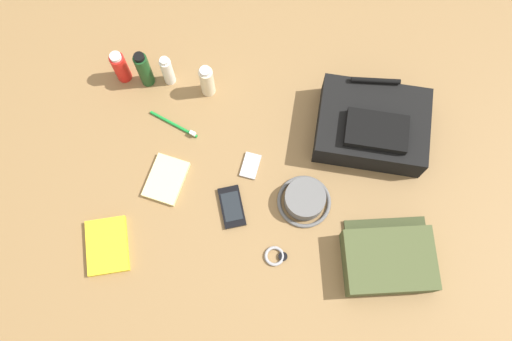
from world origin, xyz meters
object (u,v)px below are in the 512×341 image
shampoo_bottle (144,69)px  toothpaste_tube (167,71)px  bucket_hat (305,200)px  backpack (372,126)px  sunscreen_spray (120,67)px  toiletry_pouch (388,260)px  wristwatch (276,256)px  notepad (166,179)px  lotion_bottle (207,81)px  toothbrush (176,125)px  media_player (250,166)px  cell_phone (232,207)px  paperback_novel (107,246)px

shampoo_bottle → toothpaste_tube: size_ratio=1.20×
bucket_hat → shampoo_bottle: shampoo_bottle is taller
backpack → sunscreen_spray: (-0.84, 0.16, 0.01)m
toiletry_pouch → wristwatch: size_ratio=4.02×
toiletry_pouch → sunscreen_spray: sunscreen_spray is taller
toothpaste_tube → wristwatch: size_ratio=1.93×
toothpaste_tube → notepad: (0.03, -0.36, -0.06)m
toothpaste_tube → wristwatch: 0.70m
lotion_bottle → toothbrush: size_ratio=0.85×
toothpaste_tube → media_player: toothpaste_tube is taller
cell_phone → notepad: size_ratio=0.97×
toothbrush → bucket_hat: bearing=-28.6°
shampoo_bottle → paperback_novel: size_ratio=0.85×
notepad → paperback_novel: bearing=-109.9°
backpack → notepad: bearing=-162.7°
backpack → cell_phone: backpack is taller
cell_phone → sunscreen_spray: bearing=132.3°
toiletry_pouch → backpack: bearing=96.5°
paperback_novel → cell_phone: 0.40m
sunscreen_spray → media_player: size_ratio=1.50×
cell_phone → toothbrush: bearing=127.5°
toiletry_pouch → media_player: size_ratio=3.07×
wristwatch → toiletry_pouch: bearing=0.7°
toothpaste_tube → toothbrush: 0.18m
cell_phone → media_player: (0.05, 0.14, -0.00)m
bucket_hat → sunscreen_spray: sunscreen_spray is taller
sunscreen_spray → toothbrush: (0.20, -0.17, -0.06)m
backpack → media_player: (-0.38, -0.14, -0.05)m
media_player → toiletry_pouch: bearing=-33.2°
notepad → toothpaste_tube: bearing=109.2°
toothpaste_tube → paperback_novel: 0.60m
shampoo_bottle → wristwatch: shampoo_bottle is taller
toothpaste_tube → paperback_novel: (-0.13, -0.58, -0.06)m
toiletry_pouch → wristwatch: toiletry_pouch is taller
lotion_bottle → cell_phone: (0.11, -0.40, -0.06)m
media_player → toothbrush: size_ratio=0.55×
sunscreen_spray → shampoo_bottle: (0.08, -0.01, 0.01)m
bucket_hat → paperback_novel: size_ratio=0.88×
bucket_hat → media_player: (-0.18, 0.11, -0.02)m
media_player → wristwatch: (0.10, -0.29, 0.00)m
sunscreen_spray → cell_phone: bearing=-47.7°
shampoo_bottle → lotion_bottle: 0.21m
sunscreen_spray → toiletry_pouch: bearing=-33.4°
backpack → paperback_novel: (-0.81, -0.43, -0.05)m
shampoo_bottle → media_player: (0.37, -0.29, -0.07)m
lotion_bottle → notepad: 0.35m
bucket_hat → toothpaste_tube: (-0.47, 0.40, 0.04)m
toiletry_pouch → wristwatch: (-0.34, -0.00, -0.03)m
toiletry_pouch → shampoo_bottle: 0.98m
paperback_novel → wristwatch: (0.52, -0.00, -0.00)m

